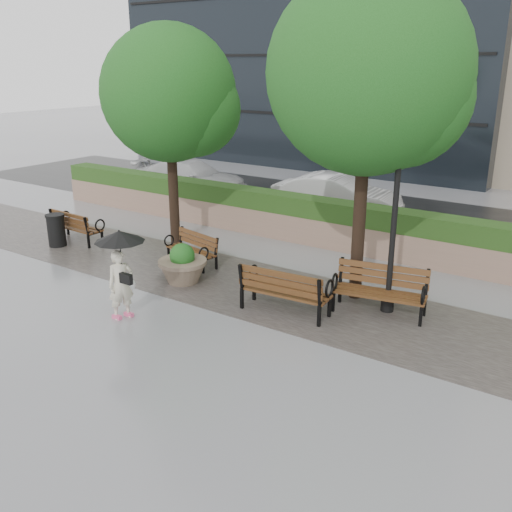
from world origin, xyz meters
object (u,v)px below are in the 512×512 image
Objects in this scene: bench_3 at (379,300)px; lamppost at (393,230)px; bench_0 at (77,233)px; pedestrian at (121,266)px; bench_1 at (192,256)px; trash_bin at (56,231)px; car_right at (337,196)px; bench_2 at (285,300)px; planter_left at (183,267)px; car_left at (191,178)px.

bench_3 is 1.55m from lamppost.
bench_0 is 5.98m from pedestrian.
trash_bin is at bearing -155.23° from bench_1.
trash_bin is at bearing 80.54° from bench_0.
car_right is 9.98m from pedestrian.
bench_3 is at bearing -176.30° from bench_0.
pedestrian is at bearing -62.05° from bench_1.
bench_3 reaches higher than bench_0.
bench_2 is 3.00m from planter_left.
lamppost reaches higher than bench_0.
car_right is at bearing -99.55° from car_left.
bench_3 is (1.68, 1.09, 0.00)m from bench_2.
bench_1 is 1.29m from planter_left.
bench_0 is 1.97× the size of trash_bin.
car_right reaches higher than trash_bin.
bench_2 reaches higher than bench_0.
bench_2 reaches higher than trash_bin.
bench_2 is 0.48× the size of lamppost.
trash_bin is 0.48× the size of pedestrian.
bench_3 is 0.49× the size of lamppost.
planter_left reaches higher than bench_0.
bench_1 is at bearing -172.64° from bench_0.
bench_3 is 5.46m from pedestrian.
bench_3 is at bearing 4.89° from trash_bin.
pedestrian is at bearing 33.21° from bench_2.
bench_0 is 1.07× the size of bench_1.
planter_left is 0.27× the size of car_right.
lamppost reaches higher than planter_left.
bench_2 is at bearing -2.73° from planter_left.
bench_0 is 6.99m from car_left.
bench_0 is 0.40× the size of car_right.
bench_1 is 8.54m from car_left.
trash_bin is 0.21× the size of car_right.
bench_3 is at bearing -132.40° from car_left.
bench_2 reaches higher than bench_1.
trash_bin is 7.58m from car_left.
bench_3 is at bearing 10.27° from bench_1.
bench_0 is at bearing -179.65° from car_left.
planter_left is 9.80m from car_left.
planter_left is at bearing -179.18° from bench_3.
bench_2 is at bearing -141.07° from car_left.
bench_3 is at bearing -113.71° from lamppost.
planter_left is (4.81, -0.75, 0.11)m from bench_0.
car_left is (-10.84, 6.65, 0.37)m from bench_3.
bench_0 is 0.38× the size of car_left.
car_right is (0.90, 6.64, 0.47)m from bench_1.
car_left is at bearing 129.08° from planter_left.
bench_0 is 9.72m from lamppost.
bench_0 is 0.94× the size of pedestrian.
planter_left is (-4.67, -0.95, 0.08)m from bench_3.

